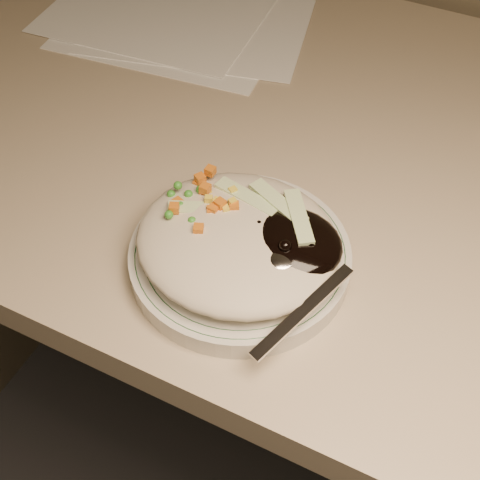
% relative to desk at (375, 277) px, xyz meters
% --- Properties ---
extents(desk, '(1.40, 0.70, 0.74)m').
position_rel_desk_xyz_m(desk, '(0.00, 0.00, 0.00)').
color(desk, tan).
rests_on(desk, ground).
extents(plate, '(0.21, 0.21, 0.02)m').
position_rel_desk_xyz_m(plate, '(-0.10, -0.21, 0.21)').
color(plate, silver).
rests_on(plate, desk).
extents(plate_rim, '(0.20, 0.20, 0.00)m').
position_rel_desk_xyz_m(plate_rim, '(-0.10, -0.21, 0.22)').
color(plate_rim, '#144723').
rests_on(plate_rim, plate).
extents(meal, '(0.21, 0.19, 0.05)m').
position_rel_desk_xyz_m(meal, '(-0.09, -0.21, 0.24)').
color(meal, '#BCB298').
rests_on(meal, plate).
extents(papers, '(0.40, 0.28, 0.00)m').
position_rel_desk_xyz_m(papers, '(-0.38, 0.14, 0.20)').
color(papers, white).
rests_on(papers, desk).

